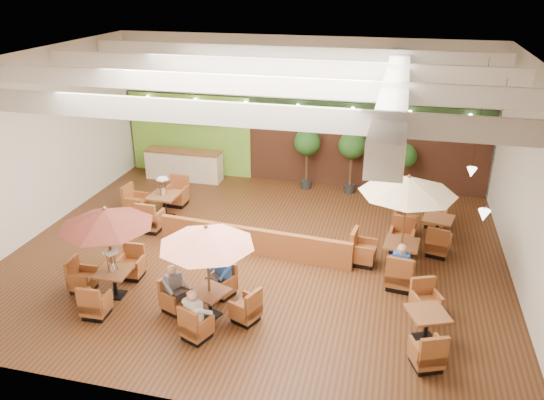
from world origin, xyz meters
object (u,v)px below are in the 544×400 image
(table_0, at_px, (106,233))
(table_3, at_px, (157,204))
(table_4, at_px, (426,326))
(table_1, at_px, (207,255))
(diner_0, at_px, (195,309))
(diner_3, at_px, (401,262))
(diner_4, at_px, (401,263))
(booth_divider, at_px, (253,241))
(table_2, at_px, (404,202))
(service_counter, at_px, (184,165))
(topiary_1, at_px, (352,148))
(topiary_2, at_px, (405,158))
(diner_2, at_px, (174,284))
(topiary_0, at_px, (307,145))
(table_5, at_px, (427,229))
(diner_1, at_px, (221,269))

(table_0, bearing_deg, table_3, 98.80)
(table_4, bearing_deg, table_1, 160.85)
(diner_0, height_order, diner_3, diner_3)
(diner_4, bearing_deg, table_4, -66.53)
(table_0, relative_size, table_1, 0.99)
(booth_divider, xyz_separation_m, table_2, (4.10, 0.16, 1.58))
(table_2, bearing_deg, diner_0, -129.28)
(service_counter, distance_m, topiary_1, 6.59)
(table_0, bearing_deg, topiary_2, 47.28)
(table_1, relative_size, diner_2, 3.24)
(service_counter, bearing_deg, topiary_0, 2.36)
(booth_divider, distance_m, table_5, 5.38)
(service_counter, xyz_separation_m, table_0, (1.43, -8.12, 1.19))
(diner_3, relative_size, diner_4, 1.08)
(table_4, bearing_deg, table_5, 65.92)
(booth_divider, relative_size, table_0, 2.35)
(table_4, relative_size, topiary_1, 1.13)
(service_counter, relative_size, table_3, 1.08)
(topiary_0, xyz_separation_m, diner_4, (3.59, -6.24, -0.97))
(table_4, distance_m, table_5, 5.03)
(diner_3, bearing_deg, diner_1, -151.56)
(booth_divider, distance_m, diner_4, 4.27)
(service_counter, height_order, diner_2, diner_2)
(table_2, bearing_deg, table_1, -135.93)
(topiary_2, distance_m, diner_0, 10.38)
(service_counter, height_order, diner_3, diner_3)
(table_3, height_order, topiary_2, topiary_2)
(table_2, relative_size, diner_3, 3.29)
(topiary_0, bearing_deg, topiary_2, 0.00)
(topiary_2, height_order, diner_4, topiary_2)
(topiary_2, bearing_deg, table_4, -85.11)
(booth_divider, relative_size, table_1, 2.32)
(service_counter, distance_m, topiary_2, 8.42)
(table_0, bearing_deg, table_1, -7.97)
(diner_1, xyz_separation_m, diner_2, (-0.88, -0.88, -0.01))
(booth_divider, xyz_separation_m, diner_4, (4.17, -0.85, 0.35))
(table_5, xyz_separation_m, topiary_1, (-2.71, 3.23, 1.37))
(booth_divider, bearing_deg, topiary_0, 88.67)
(table_0, xyz_separation_m, table_2, (6.95, 3.09, 0.22))
(table_5, bearing_deg, diner_2, -125.58)
(table_2, xyz_separation_m, table_5, (0.83, 1.99, -1.63))
(table_4, bearing_deg, topiary_1, 84.78)
(table_0, xyz_separation_m, topiary_0, (3.42, 8.32, -0.06))
(table_2, xyz_separation_m, diner_3, (0.07, -1.02, -1.21))
(service_counter, relative_size, topiary_1, 1.29)
(table_2, height_order, topiary_2, table_2)
(topiary_2, xyz_separation_m, diner_4, (0.08, -6.24, -0.74))
(table_1, distance_m, diner_4, 5.00)
(table_1, height_order, diner_0, table_1)
(table_2, distance_m, topiary_2, 5.25)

